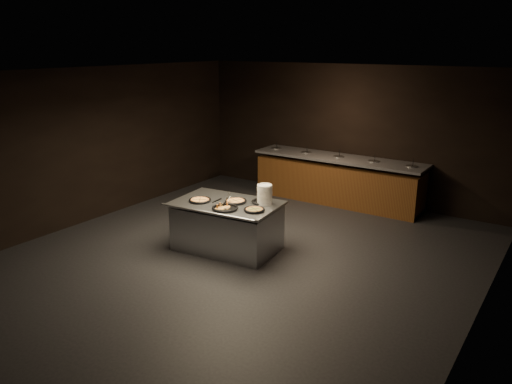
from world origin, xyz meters
TOP-DOWN VIEW (x-y plane):
  - room at (0.00, 0.00)m, footprint 7.02×8.02m
  - salad_bar at (0.00, 3.56)m, footprint 3.70×0.83m
  - serving_counter at (-0.42, 0.22)m, footprint 1.81×1.27m
  - plate_stack at (0.15, 0.48)m, footprint 0.24×0.24m
  - pan_veggie_whole at (-0.82, 0.01)m, footprint 0.37×0.37m
  - pan_cheese_whole at (-0.30, 0.30)m, footprint 0.36×0.36m
  - pan_cheese_slices_a at (0.07, 0.51)m, footprint 0.34×0.34m
  - pan_cheese_slices_b at (-0.23, -0.08)m, footprint 0.42×0.42m
  - pan_veggie_slices at (0.20, 0.11)m, footprint 0.33×0.33m
  - server_left at (-0.37, 0.19)m, footprint 0.14×0.35m
  - server_right at (-0.36, -0.07)m, footprint 0.33×0.10m

SIDE VIEW (x-z plane):
  - serving_counter at x=-0.42m, z-range -0.02..0.80m
  - salad_bar at x=0.00m, z-range -0.15..1.03m
  - pan_cheese_slices_b at x=-0.23m, z-range 0.81..0.85m
  - pan_cheese_slices_a at x=0.07m, z-range 0.81..0.85m
  - pan_veggie_slices at x=0.20m, z-range 0.82..0.86m
  - pan_cheese_whole at x=-0.30m, z-range 0.82..0.86m
  - pan_veggie_whole at x=-0.82m, z-range 0.82..0.86m
  - server_right at x=-0.36m, z-range 0.82..0.97m
  - server_left at x=-0.37m, z-range 0.81..0.98m
  - plate_stack at x=0.15m, z-range 0.82..1.14m
  - room at x=0.00m, z-range -0.01..2.91m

